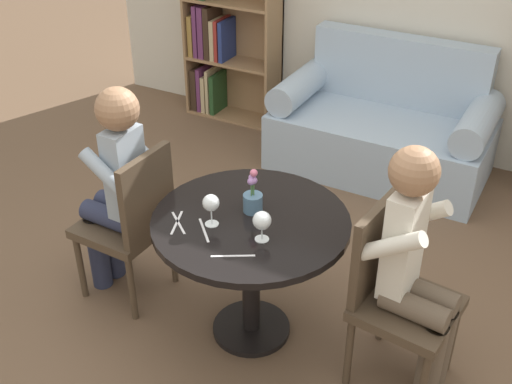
% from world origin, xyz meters
% --- Properties ---
extents(ground_plane, '(16.00, 16.00, 0.00)m').
position_xyz_m(ground_plane, '(0.00, 0.00, 0.00)').
color(ground_plane, brown).
extents(round_table, '(0.93, 0.93, 0.70)m').
position_xyz_m(round_table, '(0.00, 0.00, 0.56)').
color(round_table, black).
rests_on(round_table, ground_plane).
extents(couch, '(1.52, 0.80, 0.92)m').
position_xyz_m(couch, '(0.00, 1.97, 0.31)').
color(couch, '#9EB2C6').
rests_on(couch, ground_plane).
extents(bookshelf_left, '(0.79, 0.28, 1.48)m').
position_xyz_m(bookshelf_left, '(-1.51, 2.23, 0.70)').
color(bookshelf_left, '#93704C').
rests_on(bookshelf_left, ground_plane).
extents(chair_left, '(0.43, 0.43, 0.90)m').
position_xyz_m(chair_left, '(-0.69, -0.03, 0.49)').
color(chair_left, '#473828').
rests_on(chair_left, ground_plane).
extents(chair_right, '(0.46, 0.46, 0.90)m').
position_xyz_m(chair_right, '(0.69, 0.08, 0.49)').
color(chair_right, '#473828').
rests_on(chair_right, ground_plane).
extents(person_left, '(0.42, 0.35, 1.22)m').
position_xyz_m(person_left, '(-0.77, -0.03, 0.66)').
color(person_left, '#282D47').
rests_on(person_left, ground_plane).
extents(person_right, '(0.44, 0.37, 1.22)m').
position_xyz_m(person_right, '(0.78, 0.06, 0.66)').
color(person_right, brown).
rests_on(person_right, ground_plane).
extents(wine_glass_left, '(0.08, 0.08, 0.16)m').
position_xyz_m(wine_glass_left, '(-0.14, -0.12, 0.81)').
color(wine_glass_left, white).
rests_on(wine_glass_left, round_table).
extents(wine_glass_right, '(0.08, 0.08, 0.14)m').
position_xyz_m(wine_glass_right, '(0.12, -0.12, 0.80)').
color(wine_glass_right, white).
rests_on(wine_glass_right, round_table).
extents(flower_vase, '(0.09, 0.09, 0.22)m').
position_xyz_m(flower_vase, '(-0.02, 0.06, 0.77)').
color(flower_vase, slate).
rests_on(flower_vase, round_table).
extents(knife_left_setting, '(0.16, 0.13, 0.00)m').
position_xyz_m(knife_left_setting, '(-0.28, -0.19, 0.70)').
color(knife_left_setting, silver).
rests_on(knife_left_setting, round_table).
extents(fork_left_setting, '(0.07, 0.18, 0.00)m').
position_xyz_m(fork_left_setting, '(-0.28, -0.19, 0.70)').
color(fork_left_setting, silver).
rests_on(fork_left_setting, round_table).
extents(knife_right_setting, '(0.14, 0.14, 0.00)m').
position_xyz_m(knife_right_setting, '(-0.14, -0.18, 0.70)').
color(knife_right_setting, silver).
rests_on(knife_right_setting, round_table).
extents(fork_right_setting, '(0.17, 0.11, 0.00)m').
position_xyz_m(fork_right_setting, '(0.07, -0.28, 0.70)').
color(fork_right_setting, silver).
rests_on(fork_right_setting, round_table).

